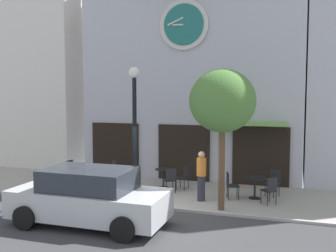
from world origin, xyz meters
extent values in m
cube|color=#9E998E|center=(0.00, 2.12, -0.03)|extent=(26.12, 4.24, 0.05)
cube|color=#38383A|center=(0.00, -2.75, -0.03)|extent=(26.12, 5.51, 0.05)
cube|color=#A8A5A0|center=(0.00, 0.02, 0.04)|extent=(26.12, 0.12, 0.08)
cube|color=#B2B2BC|center=(-0.14, 5.71, 4.50)|extent=(9.33, 2.94, 9.01)
cylinder|color=beige|center=(-0.14, 4.18, 6.34)|extent=(2.02, 0.10, 2.02)
cylinder|color=#1E6660|center=(-0.14, 4.12, 6.34)|extent=(1.66, 0.04, 1.66)
cube|color=beige|center=(-0.36, 4.08, 6.34)|extent=(0.46, 0.03, 0.07)
cube|color=beige|center=(-0.46, 4.08, 6.48)|extent=(0.68, 0.03, 0.33)
cube|color=black|center=(-3.25, 4.20, 1.15)|extent=(2.18, 0.10, 2.30)
cube|color=black|center=(-0.14, 4.20, 1.15)|extent=(2.18, 0.10, 2.30)
cube|color=black|center=(2.97, 4.20, 1.15)|extent=(2.18, 0.10, 2.30)
cube|color=#72A84C|center=(2.47, 3.89, 2.45)|extent=(2.98, 0.90, 0.12)
cube|color=silver|center=(-8.65, 6.10, 7.86)|extent=(5.86, 3.72, 15.72)
cylinder|color=black|center=(-0.80, 0.61, 0.18)|extent=(0.32, 0.32, 0.36)
cylinder|color=black|center=(-0.80, 0.61, 2.05)|extent=(0.14, 0.14, 4.09)
sphere|color=white|center=(-0.80, 0.61, 4.27)|extent=(0.36, 0.36, 0.36)
cylinder|color=brown|center=(2.11, 0.55, 1.33)|extent=(0.20, 0.20, 2.66)
ellipsoid|color=#4C7A38|center=(2.11, 0.55, 3.37)|extent=(2.03, 1.83, 1.93)
cylinder|color=black|center=(-3.43, 2.32, 0.35)|extent=(0.07, 0.07, 0.70)
cylinder|color=black|center=(-3.43, 2.32, 0.01)|extent=(0.40, 0.40, 0.03)
cylinder|color=brown|center=(-3.43, 2.32, 0.70)|extent=(0.67, 0.67, 0.03)
cylinder|color=black|center=(-0.50, 2.67, 0.36)|extent=(0.07, 0.07, 0.71)
cylinder|color=black|center=(-0.50, 2.67, 0.01)|extent=(0.40, 0.40, 0.03)
cylinder|color=black|center=(-0.50, 2.67, 0.71)|extent=(0.65, 0.65, 0.03)
cylinder|color=black|center=(2.96, 2.18, 0.36)|extent=(0.07, 0.07, 0.72)
cylinder|color=black|center=(2.96, 2.18, 0.01)|extent=(0.40, 0.40, 0.03)
cylinder|color=black|center=(2.96, 2.18, 0.72)|extent=(0.79, 0.79, 0.03)
cube|color=black|center=(-2.77, 2.69, 0.45)|extent=(0.56, 0.56, 0.04)
cube|color=black|center=(-2.63, 2.81, 0.68)|extent=(0.28, 0.31, 0.45)
cylinder|color=black|center=(-3.01, 2.70, 0.23)|extent=(0.03, 0.03, 0.45)
cylinder|color=black|center=(-2.78, 2.45, 0.23)|extent=(0.03, 0.03, 0.45)
cylinder|color=black|center=(-2.75, 2.93, 0.23)|extent=(0.03, 0.03, 0.45)
cylinder|color=black|center=(-2.53, 2.67, 0.23)|extent=(0.03, 0.03, 0.45)
cube|color=black|center=(3.51, 2.70, 0.45)|extent=(0.55, 0.55, 0.04)
cube|color=black|center=(3.60, 2.86, 0.68)|extent=(0.35, 0.23, 0.45)
cylinder|color=black|center=(3.28, 2.64, 0.23)|extent=(0.03, 0.03, 0.45)
cylinder|color=black|center=(3.57, 2.47, 0.23)|extent=(0.03, 0.03, 0.45)
cylinder|color=black|center=(3.45, 2.94, 0.23)|extent=(0.03, 0.03, 0.45)
cylinder|color=black|center=(3.75, 2.77, 0.23)|extent=(0.03, 0.03, 0.45)
cube|color=black|center=(-0.07, 2.10, 0.45)|extent=(0.56, 0.56, 0.04)
cube|color=black|center=(0.03, 1.95, 0.68)|extent=(0.34, 0.25, 0.45)
cylinder|color=black|center=(-0.02, 2.33, 0.23)|extent=(0.03, 0.03, 0.45)
cylinder|color=black|center=(-0.30, 2.14, 0.23)|extent=(0.03, 0.03, 0.45)
cylinder|color=black|center=(0.17, 2.05, 0.23)|extent=(0.03, 0.03, 0.45)
cylinder|color=black|center=(-0.11, 1.86, 0.23)|extent=(0.03, 0.03, 0.45)
cube|color=black|center=(2.26, 1.92, 0.45)|extent=(0.50, 0.50, 0.04)
cube|color=black|center=(2.09, 1.87, 0.68)|extent=(0.15, 0.37, 0.45)
cylinder|color=black|center=(2.47, 1.81, 0.23)|extent=(0.03, 0.03, 0.45)
cylinder|color=black|center=(2.37, 2.13, 0.23)|extent=(0.03, 0.03, 0.45)
cylinder|color=black|center=(2.15, 1.71, 0.23)|extent=(0.03, 0.03, 0.45)
cylinder|color=black|center=(2.05, 2.03, 0.23)|extent=(0.03, 0.03, 0.45)
cube|color=black|center=(3.46, 1.64, 0.45)|extent=(0.56, 0.56, 0.04)
cube|color=black|center=(3.58, 1.51, 0.68)|extent=(0.31, 0.28, 0.45)
cylinder|color=black|center=(3.47, 1.88, 0.23)|extent=(0.03, 0.03, 0.45)
cylinder|color=black|center=(3.22, 1.65, 0.23)|extent=(0.03, 0.03, 0.45)
cylinder|color=black|center=(3.70, 1.63, 0.23)|extent=(0.03, 0.03, 0.45)
cylinder|color=black|center=(3.45, 1.40, 0.23)|extent=(0.03, 0.03, 0.45)
cube|color=black|center=(-4.22, 2.33, 0.45)|extent=(0.46, 0.46, 0.04)
cube|color=black|center=(-4.40, 2.36, 0.68)|extent=(0.10, 0.38, 0.45)
cylinder|color=black|center=(-4.08, 2.14, 0.23)|extent=(0.03, 0.03, 0.45)
cylinder|color=black|center=(-4.03, 2.47, 0.23)|extent=(0.03, 0.03, 0.45)
cylinder|color=black|center=(-4.42, 2.19, 0.23)|extent=(0.03, 0.03, 0.45)
cylinder|color=black|center=(-4.37, 2.52, 0.23)|extent=(0.03, 0.03, 0.45)
cube|color=black|center=(0.25, 2.67, 0.45)|extent=(0.47, 0.47, 0.04)
cube|color=black|center=(0.42, 2.63, 0.68)|extent=(0.12, 0.38, 0.45)
cylinder|color=black|center=(0.11, 2.87, 0.23)|extent=(0.03, 0.03, 0.45)
cylinder|color=black|center=(0.05, 2.54, 0.23)|extent=(0.03, 0.03, 0.45)
cylinder|color=black|center=(0.45, 2.80, 0.23)|extent=(0.03, 0.03, 0.45)
cylinder|color=black|center=(0.38, 2.47, 0.23)|extent=(0.03, 0.03, 0.45)
cube|color=black|center=(-3.36, 1.58, 0.45)|extent=(0.44, 0.44, 0.04)
cube|color=black|center=(-3.34, 1.40, 0.68)|extent=(0.38, 0.08, 0.45)
cylinder|color=black|center=(-3.21, 1.76, 0.23)|extent=(0.03, 0.03, 0.45)
cylinder|color=black|center=(-3.55, 1.73, 0.23)|extent=(0.03, 0.03, 0.45)
cylinder|color=black|center=(-3.17, 1.43, 0.23)|extent=(0.03, 0.03, 0.45)
cylinder|color=black|center=(-3.51, 1.39, 0.23)|extent=(0.03, 0.03, 0.45)
cylinder|color=#2D2D38|center=(1.29, 1.36, 0.42)|extent=(0.36, 0.36, 0.85)
cylinder|color=orange|center=(1.29, 1.36, 1.15)|extent=(0.44, 0.44, 0.60)
sphere|color=tan|center=(1.29, 1.36, 1.56)|extent=(0.22, 0.22, 0.22)
cube|color=#B7BABF|center=(-1.09, -1.91, 0.60)|extent=(4.31, 1.81, 0.75)
cube|color=#262B33|center=(-1.09, -1.91, 1.25)|extent=(2.41, 1.59, 0.60)
cylinder|color=black|center=(0.33, -2.81, 0.32)|extent=(0.64, 0.22, 0.64)
cylinder|color=black|center=(0.33, -1.01, 0.32)|extent=(0.64, 0.22, 0.64)
cylinder|color=black|center=(-2.50, -2.81, 0.32)|extent=(0.64, 0.22, 0.64)
cylinder|color=black|center=(-2.51, -1.01, 0.32)|extent=(0.64, 0.22, 0.64)
camera|label=1|loc=(4.24, -11.23, 3.60)|focal=41.87mm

